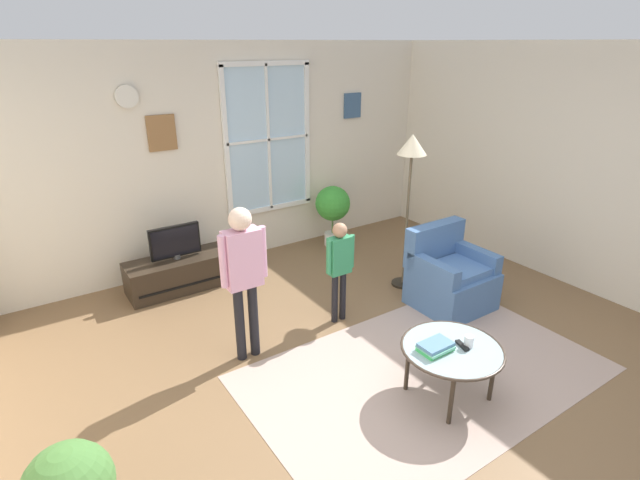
# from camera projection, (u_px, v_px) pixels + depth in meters

# --- Properties ---
(ground_plane) EXTENTS (6.48, 6.59, 0.02)m
(ground_plane) POSITION_uv_depth(u_px,v_px,m) (384.00, 372.00, 4.29)
(ground_plane) COLOR brown
(back_wall) EXTENTS (5.88, 0.17, 2.72)m
(back_wall) POSITION_uv_depth(u_px,v_px,m) (232.00, 155.00, 6.12)
(back_wall) COLOR beige
(back_wall) RESTS_ON ground_plane
(side_wall_right) EXTENTS (0.12, 5.99, 2.72)m
(side_wall_right) POSITION_uv_depth(u_px,v_px,m) (600.00, 174.00, 5.32)
(side_wall_right) COLOR beige
(side_wall_right) RESTS_ON ground_plane
(area_rug) EXTENTS (3.08, 1.92, 0.01)m
(area_rug) POSITION_uv_depth(u_px,v_px,m) (425.00, 373.00, 4.26)
(area_rug) COLOR tan
(area_rug) RESTS_ON ground_plane
(tv_stand) EXTENTS (1.17, 0.48, 0.38)m
(tv_stand) POSITION_uv_depth(u_px,v_px,m) (179.00, 273.00, 5.66)
(tv_stand) COLOR #2D2319
(tv_stand) RESTS_ON ground_plane
(television) EXTENTS (0.58, 0.08, 0.40)m
(television) POSITION_uv_depth(u_px,v_px,m) (175.00, 242.00, 5.51)
(television) COLOR #4C4C4C
(television) RESTS_ON tv_stand
(armchair) EXTENTS (0.76, 0.74, 0.87)m
(armchair) POSITION_uv_depth(u_px,v_px,m) (449.00, 278.00, 5.27)
(armchair) COLOR #476B9E
(armchair) RESTS_ON ground_plane
(coffee_table) EXTENTS (0.81, 0.81, 0.46)m
(coffee_table) POSITION_uv_depth(u_px,v_px,m) (452.00, 351.00, 3.84)
(coffee_table) COLOR #99B2B7
(coffee_table) RESTS_ON ground_plane
(book_stack) EXTENTS (0.26, 0.19, 0.07)m
(book_stack) POSITION_uv_depth(u_px,v_px,m) (436.00, 347.00, 3.79)
(book_stack) COLOR #3FC862
(book_stack) RESTS_ON coffee_table
(cup) EXTENTS (0.07, 0.07, 0.10)m
(cup) POSITION_uv_depth(u_px,v_px,m) (469.00, 341.00, 3.83)
(cup) COLOR white
(cup) RESTS_ON coffee_table
(remote_near_books) EXTENTS (0.07, 0.15, 0.02)m
(remote_near_books) POSITION_uv_depth(u_px,v_px,m) (462.00, 345.00, 3.84)
(remote_near_books) COLOR black
(remote_near_books) RESTS_ON coffee_table
(remote_near_cup) EXTENTS (0.04, 0.14, 0.02)m
(remote_near_cup) POSITION_uv_depth(u_px,v_px,m) (446.00, 344.00, 3.87)
(remote_near_cup) COLOR black
(remote_near_cup) RESTS_ON coffee_table
(person_pink_shirt) EXTENTS (0.43, 0.20, 1.44)m
(person_pink_shirt) POSITION_uv_depth(u_px,v_px,m) (243.00, 267.00, 4.16)
(person_pink_shirt) COLOR black
(person_pink_shirt) RESTS_ON ground_plane
(person_green_shirt) EXTENTS (0.32, 0.15, 1.08)m
(person_green_shirt) POSITION_uv_depth(u_px,v_px,m) (339.00, 261.00, 4.83)
(person_green_shirt) COLOR black
(person_green_shirt) RESTS_ON ground_plane
(potted_plant_by_window) EXTENTS (0.48, 0.48, 0.86)m
(potted_plant_by_window) POSITION_uv_depth(u_px,v_px,m) (333.00, 206.00, 6.75)
(potted_plant_by_window) COLOR silver
(potted_plant_by_window) RESTS_ON ground_plane
(floor_lamp) EXTENTS (0.32, 0.32, 1.79)m
(floor_lamp) POSITION_uv_depth(u_px,v_px,m) (411.00, 161.00, 5.25)
(floor_lamp) COLOR black
(floor_lamp) RESTS_ON ground_plane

